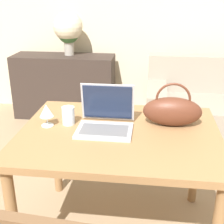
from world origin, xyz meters
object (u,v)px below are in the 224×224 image
object	(u,v)px
wine_glass	(46,111)
laptop	(106,117)
drinking_glass	(68,116)
handbag	(172,111)
flower_vase	(68,29)

from	to	relation	value
wine_glass	laptop	bearing A→B (deg)	3.85
drinking_glass	laptop	bearing A→B (deg)	-4.86
wine_glass	handbag	distance (m)	0.75
handbag	flower_vase	bearing A→B (deg)	121.04
drinking_glass	wine_glass	size ratio (longest dim) A/B	0.80
drinking_glass	flower_vase	distance (m)	1.98
laptop	drinking_glass	bearing A→B (deg)	175.14
drinking_glass	flower_vase	size ratio (longest dim) A/B	0.22
laptop	wine_glass	bearing A→B (deg)	-176.15
handbag	flower_vase	distance (m)	2.16
laptop	handbag	size ratio (longest dim) A/B	0.92
laptop	flower_vase	xyz separation A→B (m)	(-0.72, 1.92, 0.26)
handbag	wine_glass	bearing A→B (deg)	-172.09
wine_glass	handbag	bearing A→B (deg)	7.91
laptop	drinking_glass	distance (m)	0.23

